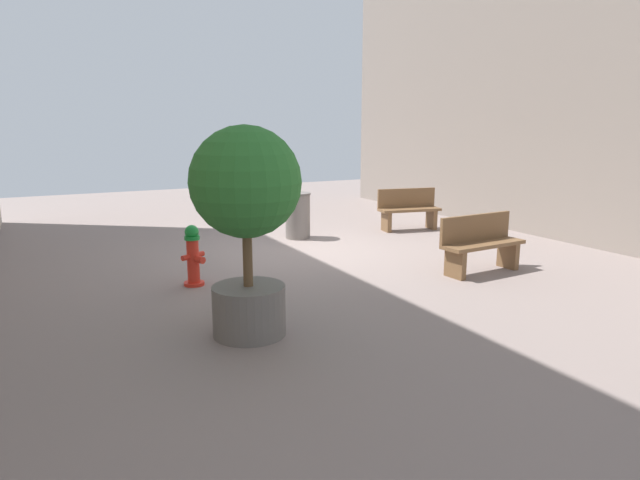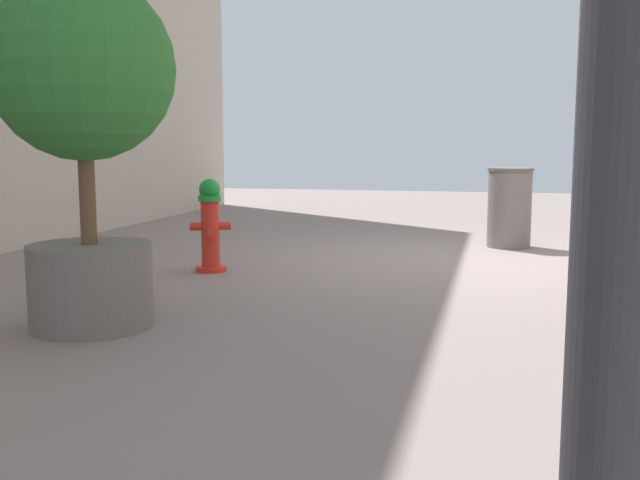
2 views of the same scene
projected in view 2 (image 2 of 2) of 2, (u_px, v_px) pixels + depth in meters
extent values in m
plane|color=gray|center=(463.00, 259.00, 8.10)|extent=(23.40, 23.40, 0.00)
cylinder|color=red|center=(211.00, 269.00, 7.34)|extent=(0.31, 0.31, 0.05)
cylinder|color=red|center=(210.00, 234.00, 7.29)|extent=(0.18, 0.18, 0.66)
cylinder|color=#198C33|center=(210.00, 198.00, 7.24)|extent=(0.23, 0.23, 0.06)
sphere|color=#198C33|center=(209.00, 189.00, 7.23)|extent=(0.21, 0.21, 0.21)
cylinder|color=red|center=(224.00, 226.00, 7.31)|extent=(0.15, 0.13, 0.08)
cylinder|color=red|center=(196.00, 226.00, 7.25)|extent=(0.15, 0.13, 0.08)
cylinder|color=red|center=(212.00, 232.00, 7.14)|extent=(0.16, 0.17, 0.11)
cylinder|color=slate|center=(91.00, 286.00, 5.08)|extent=(0.85, 0.85, 0.59)
cylinder|color=brown|center=(87.00, 185.00, 4.99)|extent=(0.11, 0.11, 0.82)
sphere|color=#2D722D|center=(82.00, 68.00, 4.88)|extent=(1.25, 1.25, 1.25)
cylinder|color=slate|center=(509.00, 209.00, 9.00)|extent=(0.53, 0.53, 0.94)
cylinder|color=#5B5551|center=(511.00, 169.00, 8.94)|extent=(0.55, 0.55, 0.04)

